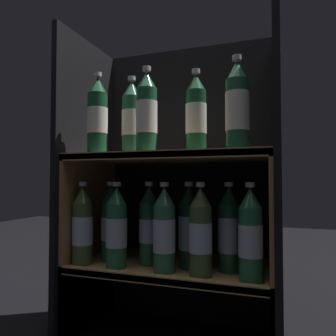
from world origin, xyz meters
The scene contains 19 objects.
fridge_back_wall centered at (0.00, 0.35, 0.52)m, with size 0.69×0.02×1.04m, color black.
fridge_side_left centered at (-0.34, 0.17, 0.52)m, with size 0.02×0.38×1.04m, color black.
fridge_side_right centered at (0.34, 0.17, 0.52)m, with size 0.02×0.38×1.04m, color black.
shelf_lower centered at (0.00, 0.16, 0.21)m, with size 0.65×0.34×0.26m.
shelf_upper centered at (0.00, 0.17, 0.44)m, with size 0.65×0.34×0.62m.
bottle_upper_front_0 centered at (-0.22, 0.06, 0.74)m, with size 0.07×0.07×0.27m.
bottle_upper_front_1 centered at (-0.05, 0.06, 0.74)m, with size 0.07×0.07×0.27m.
bottle_upper_front_2 centered at (0.23, 0.06, 0.74)m, with size 0.07×0.07×0.27m.
bottle_upper_back_0 centered at (-0.14, 0.13, 0.74)m, with size 0.07×0.07×0.27m.
bottle_upper_back_1 centered at (0.09, 0.13, 0.74)m, with size 0.07×0.07×0.27m.
bottle_lower_front_0 centered at (-0.28, 0.06, 0.38)m, with size 0.07×0.07×0.27m.
bottle_lower_front_1 centered at (-0.15, 0.06, 0.38)m, with size 0.07×0.07×0.27m.
bottle_lower_front_2 centered at (0.01, 0.06, 0.38)m, with size 0.07×0.07×0.27m.
bottle_lower_front_3 centered at (0.12, 0.06, 0.38)m, with size 0.07×0.07×0.27m.
bottle_lower_front_4 centered at (0.26, 0.06, 0.38)m, with size 0.07×0.07×0.27m.
bottle_lower_back_0 centered at (-0.21, 0.13, 0.38)m, with size 0.07×0.07×0.27m.
bottle_lower_back_1 centered at (-0.07, 0.13, 0.38)m, with size 0.07×0.07×0.27m.
bottle_lower_back_2 centered at (0.07, 0.13, 0.38)m, with size 0.07×0.07×0.27m.
bottle_lower_back_3 centered at (0.19, 0.13, 0.38)m, with size 0.07×0.07×0.27m.
Camera 1 is at (0.35, -0.87, 0.53)m, focal length 35.00 mm.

